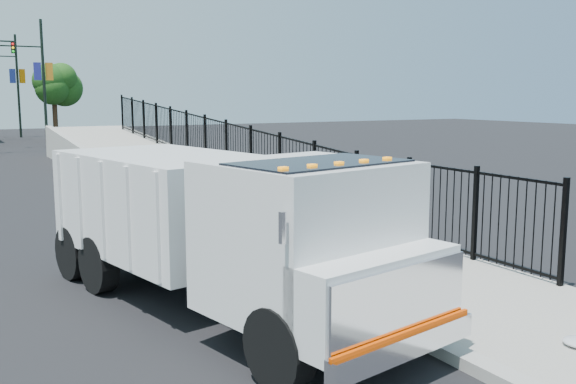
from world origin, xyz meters
TOP-DOWN VIEW (x-y plane):
  - ground at (0.00, 0.00)m, footprint 120.00×120.00m
  - sidewalk at (1.93, -2.00)m, footprint 3.55×12.00m
  - curb at (0.00, -2.00)m, footprint 0.30×12.00m
  - ramp at (2.12, 16.00)m, footprint 3.95×24.06m
  - iron_fence at (3.55, 12.00)m, footprint 0.10×28.00m
  - truck at (-1.82, -0.15)m, footprint 3.77×7.70m
  - worker at (1.43, -0.12)m, footprint 0.66×0.80m
  - light_pole_1 at (0.56, 34.37)m, footprint 3.78×0.22m
  - light_pole_3 at (0.34, 45.99)m, footprint 3.78×0.22m
  - tree_1 at (2.39, 40.29)m, footprint 2.46×2.46m

SIDE VIEW (x-z plane):
  - ground at x=0.00m, z-range 0.00..0.00m
  - ramp at x=2.12m, z-range -1.60..1.60m
  - sidewalk at x=1.93m, z-range 0.00..0.12m
  - curb at x=0.00m, z-range 0.00..0.16m
  - iron_fence at x=3.55m, z-range 0.00..1.80m
  - worker at x=1.43m, z-range 0.12..1.99m
  - truck at x=-1.82m, z-range 0.16..2.69m
  - tree_1 at x=2.39m, z-range 1.32..6.55m
  - light_pole_1 at x=0.56m, z-range 0.36..8.36m
  - light_pole_3 at x=0.34m, z-range 0.36..8.36m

